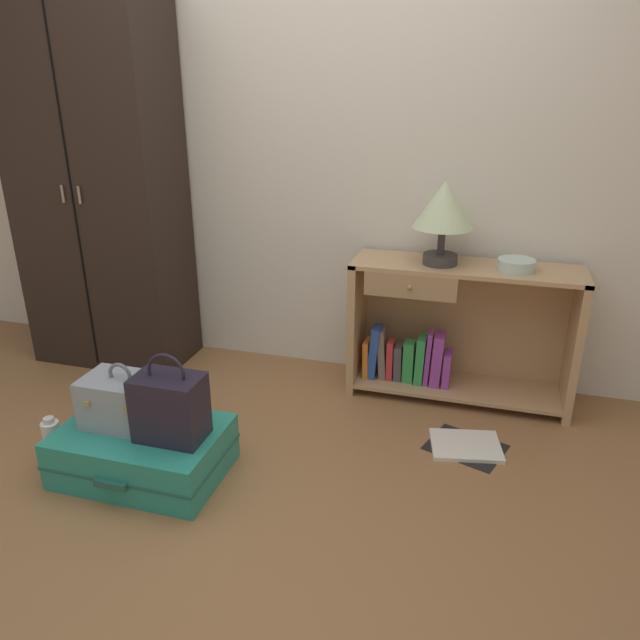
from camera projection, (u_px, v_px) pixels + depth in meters
name	position (u px, v px, depth m)	size (l,w,h in m)	color
ground_plane	(213.00, 519.00, 2.33)	(9.00, 9.00, 0.00)	olive
back_wall	(321.00, 134.00, 3.17)	(6.40, 0.10, 2.60)	silver
wardrobe	(99.00, 187.00, 3.32)	(0.88, 0.47, 2.03)	black
bookshelf	(451.00, 332.00, 3.13)	(1.13, 0.35, 0.72)	tan
table_lamp	(444.00, 209.00, 2.88)	(0.29, 0.29, 0.41)	#3D3838
bowl	(516.00, 265.00, 2.88)	(0.18, 0.18, 0.05)	silver
suitcase_large	(143.00, 451.00, 2.56)	(0.69, 0.48, 0.22)	teal
train_case	(124.00, 401.00, 2.52)	(0.33, 0.23, 0.28)	#8E99A3
handbag	(170.00, 407.00, 2.42)	(0.27, 0.18, 0.38)	#231E2D
bottle	(53.00, 441.00, 2.64)	(0.08, 0.08, 0.22)	white
open_book_on_floor	(466.00, 446.00, 2.77)	(0.40, 0.36, 0.02)	white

